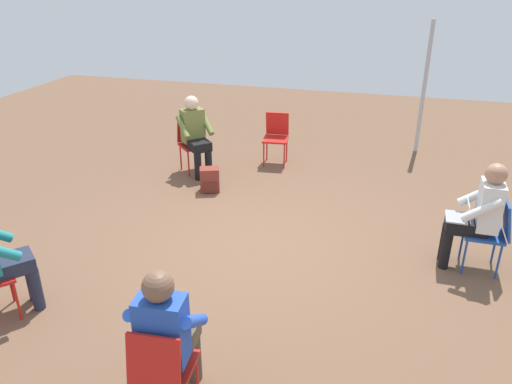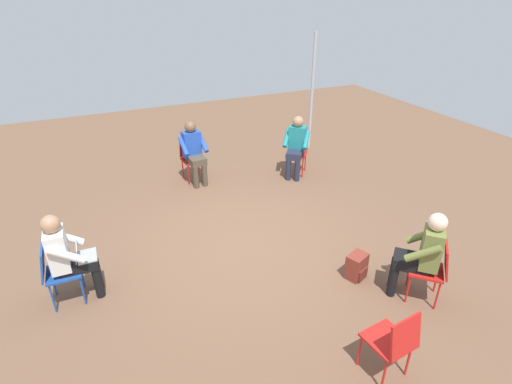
{
  "view_description": "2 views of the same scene",
  "coord_description": "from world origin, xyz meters",
  "px_view_note": "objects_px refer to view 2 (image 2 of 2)",
  "views": [
    {
      "loc": [
        -4.97,
        -1.4,
        3.07
      ],
      "look_at": [
        0.07,
        0.04,
        0.67
      ],
      "focal_mm": 35.0,
      "sensor_mm": 36.0,
      "label": 1
    },
    {
      "loc": [
        4.71,
        -1.91,
        3.59
      ],
      "look_at": [
        0.14,
        0.16,
        0.95
      ],
      "focal_mm": 28.0,
      "sensor_mm": 36.0,
      "label": 2
    }
  ],
  "objects_px": {
    "person_in_teal": "(296,144)",
    "person_with_laptop": "(68,253)",
    "chair_west": "(191,156)",
    "chair_northeast": "(433,267)",
    "chair_south": "(56,270)",
    "person_in_olive": "(422,251)",
    "backpack_near_laptop_user": "(356,267)",
    "chair_northwest": "(297,150)",
    "chair_east": "(394,340)",
    "person_in_blue": "(194,150)"
  },
  "relations": [
    {
      "from": "chair_west",
      "to": "backpack_near_laptop_user",
      "type": "xyz_separation_m",
      "value": [
        3.93,
        1.14,
        -0.34
      ]
    },
    {
      "from": "chair_northeast",
      "to": "backpack_near_laptop_user",
      "type": "distance_m",
      "value": 0.98
    },
    {
      "from": "chair_northwest",
      "to": "person_in_teal",
      "type": "xyz_separation_m",
      "value": [
        0.13,
        -0.11,
        0.2
      ]
    },
    {
      "from": "person_with_laptop",
      "to": "backpack_near_laptop_user",
      "type": "height_order",
      "value": "person_with_laptop"
    },
    {
      "from": "person_with_laptop",
      "to": "person_in_olive",
      "type": "xyz_separation_m",
      "value": [
        1.74,
        3.93,
        0.0
      ]
    },
    {
      "from": "chair_northwest",
      "to": "chair_east",
      "type": "height_order",
      "value": "same"
    },
    {
      "from": "backpack_near_laptop_user",
      "to": "person_in_teal",
      "type": "bearing_deg",
      "value": 165.13
    },
    {
      "from": "chair_northeast",
      "to": "person_in_olive",
      "type": "height_order",
      "value": "person_in_olive"
    },
    {
      "from": "chair_west",
      "to": "chair_northwest",
      "type": "bearing_deg",
      "value": 159.58
    },
    {
      "from": "person_with_laptop",
      "to": "backpack_near_laptop_user",
      "type": "distance_m",
      "value": 3.7
    },
    {
      "from": "person_with_laptop",
      "to": "person_in_blue",
      "type": "bearing_deg",
      "value": 139.1
    },
    {
      "from": "chair_northwest",
      "to": "chair_east",
      "type": "relative_size",
      "value": 1.0
    },
    {
      "from": "chair_east",
      "to": "person_in_olive",
      "type": "relative_size",
      "value": 0.69
    },
    {
      "from": "chair_northeast",
      "to": "person_with_laptop",
      "type": "xyz_separation_m",
      "value": [
        -1.86,
        -4.05,
        0.2
      ]
    },
    {
      "from": "person_in_olive",
      "to": "backpack_near_laptop_user",
      "type": "bearing_deg",
      "value": 81.75
    },
    {
      "from": "chair_south",
      "to": "chair_northeast",
      "type": "height_order",
      "value": "same"
    },
    {
      "from": "person_with_laptop",
      "to": "person_in_olive",
      "type": "relative_size",
      "value": 1.0
    },
    {
      "from": "chair_northwest",
      "to": "chair_northeast",
      "type": "xyz_separation_m",
      "value": [
        4.06,
        -0.39,
        0.0
      ]
    },
    {
      "from": "chair_east",
      "to": "person_with_laptop",
      "type": "bearing_deg",
      "value": 131.94
    },
    {
      "from": "person_in_blue",
      "to": "chair_south",
      "type": "bearing_deg",
      "value": 41.41
    },
    {
      "from": "chair_west",
      "to": "person_in_olive",
      "type": "height_order",
      "value": "person_in_olive"
    },
    {
      "from": "chair_east",
      "to": "chair_northeast",
      "type": "xyz_separation_m",
      "value": [
        -0.68,
        1.23,
        0.0
      ]
    },
    {
      "from": "chair_east",
      "to": "chair_northeast",
      "type": "relative_size",
      "value": 1.0
    },
    {
      "from": "person_with_laptop",
      "to": "chair_east",
      "type": "bearing_deg",
      "value": 48.91
    },
    {
      "from": "chair_northwest",
      "to": "chair_south",
      "type": "distance_m",
      "value": 5.11
    },
    {
      "from": "chair_west",
      "to": "person_in_teal",
      "type": "bearing_deg",
      "value": 155.48
    },
    {
      "from": "person_in_teal",
      "to": "person_with_laptop",
      "type": "bearing_deg",
      "value": 65.65
    },
    {
      "from": "chair_east",
      "to": "person_in_teal",
      "type": "xyz_separation_m",
      "value": [
        -4.62,
        1.51,
        0.2
      ]
    },
    {
      "from": "chair_northwest",
      "to": "backpack_near_laptop_user",
      "type": "relative_size",
      "value": 2.36
    },
    {
      "from": "chair_south",
      "to": "person_in_olive",
      "type": "height_order",
      "value": "person_in_olive"
    },
    {
      "from": "chair_east",
      "to": "chair_northeast",
      "type": "distance_m",
      "value": 1.4
    },
    {
      "from": "backpack_near_laptop_user",
      "to": "person_in_blue",
      "type": "bearing_deg",
      "value": -163.31
    },
    {
      "from": "chair_west",
      "to": "person_with_laptop",
      "type": "height_order",
      "value": "person_with_laptop"
    },
    {
      "from": "chair_west",
      "to": "chair_east",
      "type": "relative_size",
      "value": 1.0
    },
    {
      "from": "chair_south",
      "to": "person_in_olive",
      "type": "distance_m",
      "value": 4.46
    },
    {
      "from": "chair_south",
      "to": "chair_east",
      "type": "distance_m",
      "value": 3.93
    },
    {
      "from": "chair_northeast",
      "to": "person_in_blue",
      "type": "bearing_deg",
      "value": 65.79
    },
    {
      "from": "chair_east",
      "to": "chair_west",
      "type": "bearing_deg",
      "value": 89.12
    },
    {
      "from": "chair_northwest",
      "to": "person_in_blue",
      "type": "relative_size",
      "value": 0.69
    },
    {
      "from": "backpack_near_laptop_user",
      "to": "chair_east",
      "type": "bearing_deg",
      "value": -25.14
    },
    {
      "from": "person_with_laptop",
      "to": "person_in_olive",
      "type": "bearing_deg",
      "value": 67.05
    },
    {
      "from": "chair_west",
      "to": "person_in_blue",
      "type": "distance_m",
      "value": 0.26
    },
    {
      "from": "person_in_teal",
      "to": "backpack_near_laptop_user",
      "type": "height_order",
      "value": "person_in_teal"
    },
    {
      "from": "chair_west",
      "to": "chair_northeast",
      "type": "height_order",
      "value": "same"
    },
    {
      "from": "chair_south",
      "to": "chair_northwest",
      "type": "bearing_deg",
      "value": 116.44
    },
    {
      "from": "backpack_near_laptop_user",
      "to": "person_with_laptop",
      "type": "bearing_deg",
      "value": -108.07
    },
    {
      "from": "person_in_blue",
      "to": "chair_northeast",
      "type": "bearing_deg",
      "value": 105.95
    },
    {
      "from": "chair_northeast",
      "to": "person_with_laptop",
      "type": "distance_m",
      "value": 4.46
    },
    {
      "from": "chair_northwest",
      "to": "person_with_laptop",
      "type": "height_order",
      "value": "person_with_laptop"
    },
    {
      "from": "person_with_laptop",
      "to": "chair_northeast",
      "type": "bearing_deg",
      "value": 66.27
    }
  ]
}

